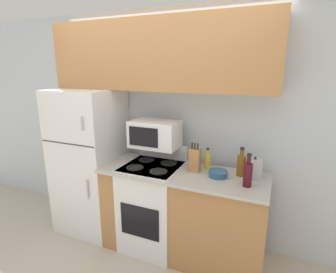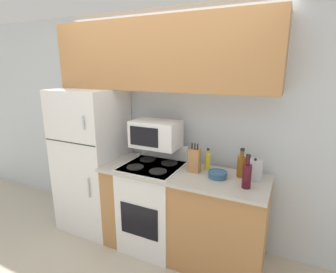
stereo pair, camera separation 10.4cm
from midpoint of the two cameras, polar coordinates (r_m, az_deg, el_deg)
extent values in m
plane|color=beige|center=(3.04, -7.36, -24.90)|extent=(12.00, 12.00, 0.00)
cube|color=silver|center=(3.03, -1.49, 2.19)|extent=(8.00, 0.05, 2.55)
cube|color=#B27A47|center=(2.86, 2.03, -16.50)|extent=(1.66, 0.59, 0.90)
cube|color=#BCB7AD|center=(2.63, 1.97, -8.00)|extent=(1.66, 0.63, 0.03)
cube|color=white|center=(3.29, -17.49, -5.15)|extent=(0.73, 0.66, 1.70)
cube|color=#383838|center=(2.98, -21.98, -1.44)|extent=(0.71, 0.01, 0.01)
cylinder|color=#B7B7BC|center=(2.75, -19.29, 2.66)|extent=(0.02, 0.02, 0.14)
cylinder|color=#B7B7BC|center=(2.97, -18.11, -10.93)|extent=(0.02, 0.02, 0.22)
cube|color=#B27A47|center=(2.78, -3.42, 17.20)|extent=(2.39, 0.35, 0.70)
cube|color=white|center=(2.96, -4.37, -14.91)|extent=(0.59, 0.59, 0.94)
cube|color=black|center=(2.75, -7.36, -17.98)|extent=(0.42, 0.01, 0.34)
cube|color=#2D2D2D|center=(2.76, -4.56, -6.45)|extent=(0.57, 0.56, 0.01)
cube|color=white|center=(2.96, -2.09, -3.14)|extent=(0.57, 0.06, 0.16)
cylinder|color=black|center=(2.71, -8.33, -6.71)|extent=(0.18, 0.18, 0.01)
cylinder|color=black|center=(2.59, -3.28, -7.62)|extent=(0.18, 0.18, 0.01)
cylinder|color=black|center=(2.92, -5.69, -5.05)|extent=(0.18, 0.18, 0.01)
cylinder|color=black|center=(2.81, -0.92, -5.80)|extent=(0.18, 0.18, 0.01)
cube|color=white|center=(2.79, -4.00, 0.55)|extent=(0.51, 0.31, 0.28)
cube|color=black|center=(2.68, -6.52, -0.10)|extent=(0.33, 0.01, 0.20)
cube|color=#B27A47|center=(2.61, 4.72, -5.15)|extent=(0.10, 0.09, 0.23)
cylinder|color=black|center=(2.56, 4.11, -2.03)|extent=(0.01, 0.01, 0.06)
cylinder|color=black|center=(2.55, 4.72, -2.10)|extent=(0.01, 0.01, 0.06)
cylinder|color=black|center=(2.54, 5.35, -2.17)|extent=(0.01, 0.01, 0.06)
cylinder|color=#335B84|center=(2.53, 9.67, -8.07)|extent=(0.17, 0.17, 0.06)
torus|color=#335B84|center=(2.52, 9.70, -7.49)|extent=(0.18, 0.18, 0.01)
cylinder|color=#470F19|center=(2.37, 15.76, -8.08)|extent=(0.08, 0.08, 0.21)
cylinder|color=#470F19|center=(2.32, 15.99, -4.93)|extent=(0.03, 0.03, 0.07)
cylinder|color=black|center=(2.31, 16.07, -3.88)|extent=(0.04, 0.04, 0.02)
cylinder|color=gold|center=(2.70, 7.45, -5.42)|extent=(0.06, 0.06, 0.15)
cylinder|color=gold|center=(2.67, 7.52, -3.38)|extent=(0.03, 0.03, 0.05)
cylinder|color=black|center=(2.66, 7.55, -2.70)|extent=(0.03, 0.03, 0.02)
cylinder|color=brown|center=(2.59, 14.52, -6.21)|extent=(0.08, 0.08, 0.20)
cylinder|color=brown|center=(2.54, 14.70, -3.49)|extent=(0.04, 0.04, 0.06)
cylinder|color=black|center=(2.53, 14.76, -2.59)|extent=(0.04, 0.04, 0.02)
cylinder|color=#B7B7BC|center=(2.55, 17.17, -6.78)|extent=(0.14, 0.14, 0.19)
sphere|color=black|center=(2.52, 17.35, -4.51)|extent=(0.02, 0.02, 0.02)
camera|label=1|loc=(0.05, -91.16, -0.30)|focal=28.00mm
camera|label=2|loc=(0.05, 88.84, 0.30)|focal=28.00mm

